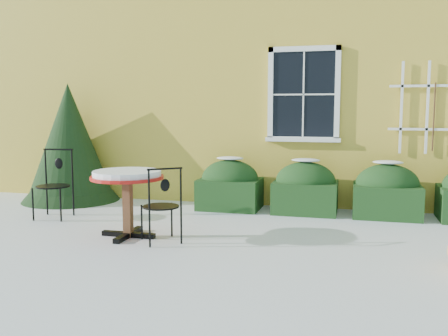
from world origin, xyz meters
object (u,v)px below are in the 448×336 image
(patio_chair_near, at_px, (162,205))
(patio_chair_far, at_px, (54,184))
(bistro_table, at_px, (127,182))
(evergreen_shrub, at_px, (70,154))

(patio_chair_near, xyz_separation_m, patio_chair_far, (-2.22, 0.98, 0.05))
(patio_chair_near, bearing_deg, bistro_table, -52.30)
(bistro_table, bearing_deg, patio_chair_near, -14.59)
(evergreen_shrub, height_order, patio_chair_far, evergreen_shrub)
(patio_chair_far, bearing_deg, evergreen_shrub, 105.38)
(evergreen_shrub, relative_size, patio_chair_near, 2.21)
(evergreen_shrub, distance_m, bistro_table, 3.19)
(bistro_table, xyz_separation_m, patio_chair_near, (0.55, -0.14, -0.26))
(evergreen_shrub, bearing_deg, patio_chair_far, -67.61)
(evergreen_shrub, relative_size, bistro_table, 2.25)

